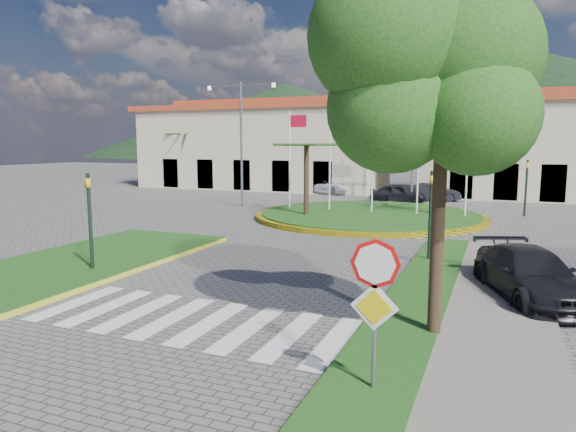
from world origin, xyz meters
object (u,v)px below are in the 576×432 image
at_px(roundabout_island, 369,215).
at_px(car_dark_a, 398,193).
at_px(car_dark_b, 432,192).
at_px(car_side_right, 530,274).
at_px(white_van, 326,186).
at_px(stop_sign, 375,292).
at_px(deciduous_tree, 444,90).

relative_size(roundabout_island, car_dark_a, 3.31).
xyz_separation_m(car_dark_b, car_side_right, (5.34, -23.18, 0.04)).
distance_m(white_van, car_dark_b, 9.06).
bearing_deg(car_dark_b, stop_sign, 169.97).
distance_m(roundabout_island, white_van, 13.96).
height_order(stop_sign, car_dark_b, stop_sign).
distance_m(roundabout_island, car_dark_a, 8.02).
xyz_separation_m(car_dark_a, car_side_right, (7.44, -21.12, 0.02)).
bearing_deg(deciduous_tree, stop_sign, -101.18).
xyz_separation_m(roundabout_island, stop_sign, (4.90, -20.04, 1.62)).
xyz_separation_m(stop_sign, white_van, (-11.52, 32.32, -1.17)).
relative_size(stop_sign, car_side_right, 0.57).
bearing_deg(car_dark_a, white_van, 47.84).
xyz_separation_m(car_dark_a, car_dark_b, (2.10, 2.06, -0.02)).
relative_size(stop_sign, car_dark_b, 0.69).
bearing_deg(stop_sign, white_van, 109.62).
bearing_deg(stop_sign, car_dark_a, 99.79).
bearing_deg(roundabout_island, car_side_right, -60.26).
relative_size(deciduous_tree, car_side_right, 1.47).
xyz_separation_m(roundabout_island, white_van, (-6.62, 12.28, 0.45)).
height_order(white_van, car_dark_b, car_dark_b).
relative_size(stop_sign, white_van, 0.59).
height_order(deciduous_tree, car_dark_a, deciduous_tree).
bearing_deg(deciduous_tree, car_dark_a, 102.27).
distance_m(roundabout_island, car_side_right, 15.12).
distance_m(stop_sign, deciduous_tree, 4.59).
bearing_deg(car_dark_a, roundabout_island, 170.08).
bearing_deg(roundabout_island, white_van, 118.34).
bearing_deg(car_side_right, deciduous_tree, -138.15).
bearing_deg(car_dark_b, car_side_right, 177.74).
xyz_separation_m(stop_sign, deciduous_tree, (0.60, 3.04, 3.38)).
distance_m(stop_sign, car_side_right, 7.48).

